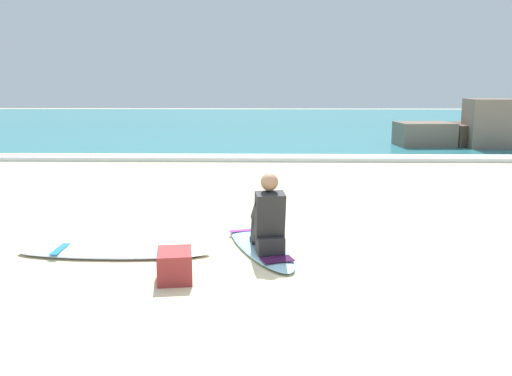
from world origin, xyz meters
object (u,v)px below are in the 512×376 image
(surfer_seated, at_px, (269,221))
(surfboard_spare_near, at_px, (114,252))
(surfboard_main, at_px, (259,245))
(beach_bag, at_px, (175,266))

(surfer_seated, distance_m, surfboard_spare_near, 1.93)
(surfboard_main, distance_m, surfboard_spare_near, 1.80)
(surfboard_main, bearing_deg, surfer_seated, -69.67)
(surfer_seated, height_order, surfboard_spare_near, surfer_seated)
(surfboard_spare_near, bearing_deg, surfer_seated, 0.84)
(beach_bag, bearing_deg, surfboard_main, 53.64)
(surfboard_spare_near, bearing_deg, surfboard_main, 10.87)
(surfer_seated, bearing_deg, beach_bag, -138.44)
(surfer_seated, distance_m, beach_bag, 1.36)
(surfer_seated, bearing_deg, surfboard_main, 110.33)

